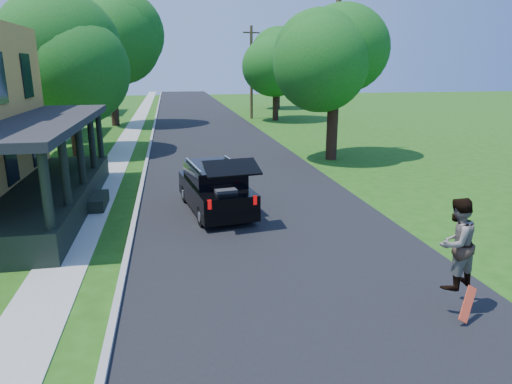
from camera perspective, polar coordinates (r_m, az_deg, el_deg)
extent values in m
plane|color=#214C0F|center=(11.34, 4.68, -9.40)|extent=(140.00, 140.00, 0.00)
cube|color=black|center=(30.41, -5.32, 6.43)|extent=(8.00, 120.00, 0.02)
cube|color=#9C9B97|center=(30.31, -13.00, 6.07)|extent=(0.15, 120.00, 0.12)
cube|color=#999A91|center=(30.41, -15.93, 5.90)|extent=(1.30, 120.00, 0.03)
cube|color=black|center=(16.96, -23.95, -0.61)|extent=(2.40, 10.00, 0.90)
cube|color=black|center=(16.50, -24.92, 7.94)|extent=(2.60, 10.30, 0.25)
cube|color=#B2AD9D|center=(35.63, -28.63, 10.01)|extent=(8.00, 8.00, 5.00)
cube|color=#B2AD9D|center=(51.09, -23.29, 11.75)|extent=(8.00, 8.00, 5.00)
pyramid|color=black|center=(51.10, -23.88, 16.99)|extent=(12.78, 12.78, 2.20)
cube|color=black|center=(15.39, -5.08, -0.22)|extent=(2.33, 4.35, 0.80)
cube|color=black|center=(15.36, -5.27, 2.21)|extent=(1.96, 2.77, 0.52)
cube|color=black|center=(15.30, -5.29, 3.24)|extent=(2.01, 2.86, 0.08)
cube|color=black|center=(13.18, -3.04, 3.04)|extent=(1.71, 1.09, 0.36)
cube|color=#303035|center=(14.16, -3.87, -0.41)|extent=(0.73, 0.66, 0.42)
cube|color=silver|center=(15.14, -7.86, 3.35)|extent=(0.39, 2.26, 0.06)
cube|color=silver|center=(15.46, -2.79, 3.74)|extent=(0.39, 2.26, 0.06)
cube|color=#990505|center=(13.24, -5.84, -1.58)|extent=(0.12, 0.07, 0.28)
cube|color=#990505|center=(13.61, -0.13, -1.02)|extent=(0.12, 0.07, 0.28)
cylinder|color=black|center=(16.61, -8.75, -0.21)|extent=(0.32, 0.67, 0.64)
cylinder|color=black|center=(16.93, -3.72, 0.25)|extent=(0.32, 0.67, 0.64)
cylinder|color=black|center=(14.04, -6.67, -3.06)|extent=(0.32, 0.67, 0.64)
cylinder|color=black|center=(14.42, -0.79, -2.45)|extent=(0.32, 0.67, 0.64)
imported|color=black|center=(9.63, 23.69, -5.91)|extent=(1.08, 0.98, 1.82)
cube|color=red|center=(9.79, 24.93, -12.58)|extent=(0.51, 0.34, 0.64)
cylinder|color=black|center=(26.85, -21.62, 7.35)|extent=(0.64, 0.64, 2.91)
sphere|color=#24731E|center=(26.64, -22.36, 14.59)|extent=(6.55, 6.55, 5.84)
sphere|color=#24731E|center=(26.35, -21.78, 17.49)|extent=(5.67, 5.67, 5.06)
sphere|color=#24731E|center=(27.10, -23.57, 15.84)|extent=(5.82, 5.82, 5.19)
cylinder|color=black|center=(39.54, -17.34, 10.94)|extent=(0.70, 0.70, 4.17)
sphere|color=#24731E|center=(39.49, -17.86, 17.22)|extent=(7.71, 7.71, 6.77)
sphere|color=#24731E|center=(39.15, -17.53, 19.48)|extent=(6.68, 6.68, 5.86)
sphere|color=#24731E|center=(40.09, -18.58, 18.20)|extent=(6.85, 6.85, 6.01)
cylinder|color=black|center=(24.26, 9.49, 7.83)|extent=(0.63, 0.63, 3.22)
sphere|color=#24731E|center=(24.05, 9.85, 15.50)|extent=(5.31, 5.31, 4.89)
sphere|color=#24731E|center=(23.98, 11.24, 18.03)|extent=(4.60, 4.60, 4.24)
sphere|color=#24731E|center=(24.22, 8.32, 16.84)|extent=(4.72, 4.72, 4.34)
cylinder|color=black|center=(41.71, 2.46, 11.15)|extent=(0.68, 0.68, 3.21)
sphere|color=#24731E|center=(41.59, 2.52, 15.75)|extent=(6.76, 6.76, 5.22)
sphere|color=#24731E|center=(41.60, 3.21, 17.34)|extent=(5.86, 5.86, 4.52)
sphere|color=#24731E|center=(41.65, 1.67, 16.56)|extent=(6.01, 6.01, 4.64)
cylinder|color=black|center=(53.39, 2.73, 11.92)|extent=(0.58, 0.58, 2.87)
sphere|color=#24731E|center=(53.29, 2.77, 15.09)|extent=(5.13, 5.13, 4.57)
sphere|color=#24731E|center=(53.05, 3.23, 16.18)|extent=(4.44, 4.44, 3.96)
sphere|color=#24731E|center=(53.61, 2.23, 15.64)|extent=(4.56, 4.56, 4.06)
cylinder|color=#4A3522|center=(26.26, 9.98, 15.90)|extent=(0.30, 0.30, 10.09)
cylinder|color=#4A3522|center=(42.91, -0.58, 14.63)|extent=(0.30, 0.30, 8.21)
cube|color=#4A3522|center=(43.00, -0.60, 19.31)|extent=(1.58, 0.42, 0.12)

